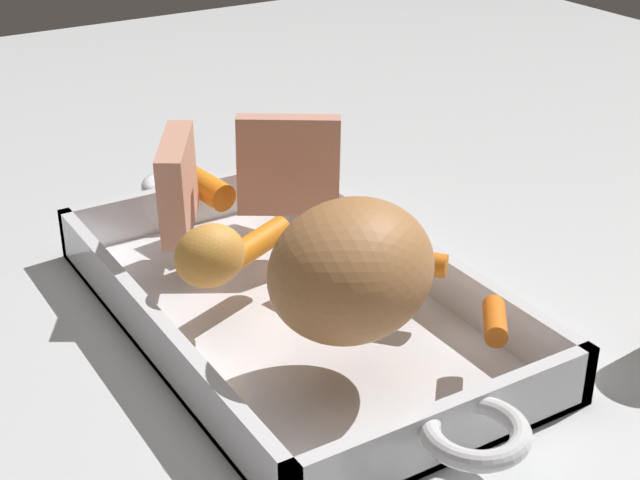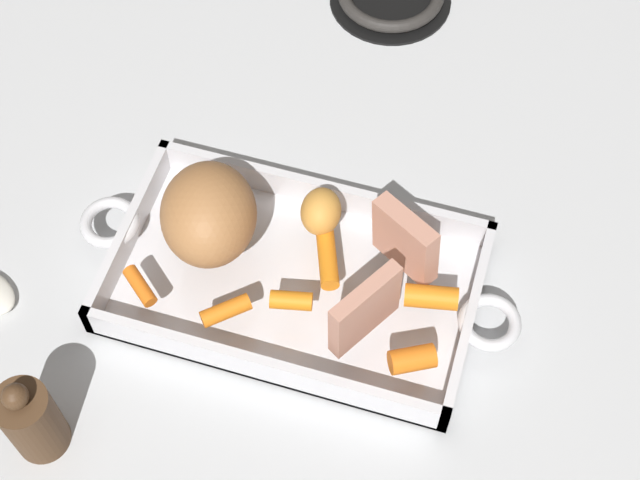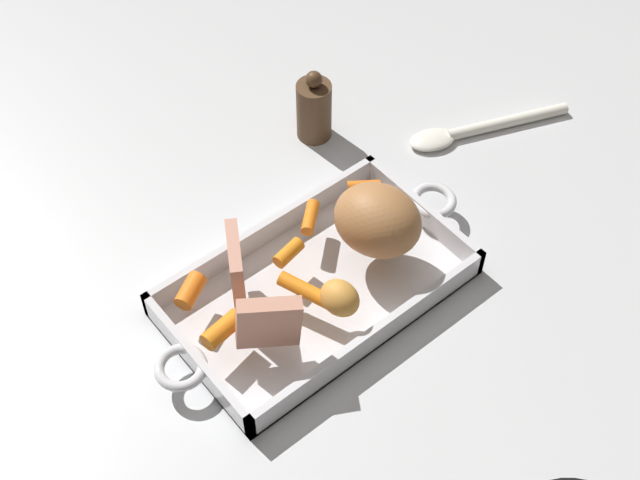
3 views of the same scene
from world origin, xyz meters
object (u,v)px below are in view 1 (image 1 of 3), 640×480
pork_roast (351,270)px  baby_carrot_southeast (495,321)px  roasting_dish (293,306)px  baby_carrot_center_right (252,246)px  roast_slice_thick (178,185)px  potato_whole (210,256)px  baby_carrot_northwest (208,187)px  roast_slice_outer (288,166)px  baby_carrot_northeast (281,171)px  baby_carrot_southwest (334,238)px  baby_carrot_center_left (412,261)px

pork_roast → baby_carrot_southeast: pork_roast is taller
roasting_dish → baby_carrot_center_right: size_ratio=6.81×
roast_slice_thick → potato_whole: (-0.09, 0.02, -0.01)m
baby_carrot_northwest → roast_slice_outer: bearing=-141.6°
baby_carrot_northeast → baby_carrot_southeast: (-0.28, 0.00, -0.00)m
baby_carrot_northwest → baby_carrot_southwest: (-0.13, -0.04, -0.00)m
potato_whole → baby_carrot_center_left: bearing=-114.4°
roast_slice_outer → baby_carrot_center_right: size_ratio=1.17×
roasting_dish → baby_carrot_southwest: 0.06m
baby_carrot_southwest → baby_carrot_center_left: baby_carrot_southwest is taller
baby_carrot_center_left → roasting_dish: bearing=56.3°
pork_roast → baby_carrot_southwest: size_ratio=2.74×
pork_roast → potato_whole: (0.10, 0.05, -0.02)m
pork_roast → baby_carrot_southwest: 0.12m
baby_carrot_center_right → baby_carrot_northeast: (0.11, -0.08, 0.00)m
roasting_dish → pork_roast: bearing=174.1°
baby_carrot_northeast → baby_carrot_center_left: 0.19m
pork_roast → baby_carrot_southeast: size_ratio=2.58×
roasting_dish → pork_roast: pork_roast is taller
pork_roast → baby_carrot_southeast: (-0.05, -0.08, -0.04)m
roast_slice_thick → baby_carrot_center_right: (-0.07, -0.02, -0.03)m
baby_carrot_southeast → potato_whole: 0.19m
pork_roast → baby_carrot_southwest: pork_roast is taller
pork_roast → baby_carrot_southwest: (0.10, -0.05, -0.03)m
pork_roast → potato_whole: 0.11m
roasting_dish → potato_whole: potato_whole is taller
roasting_dish → potato_whole: size_ratio=9.10×
potato_whole → baby_carrot_center_right: bearing=-65.3°
roast_slice_outer → baby_carrot_northeast: roast_slice_outer is taller
pork_roast → roast_slice_outer: size_ratio=1.41×
roast_slice_thick → baby_carrot_center_left: roast_slice_thick is taller
baby_carrot_northwest → baby_carrot_southwest: baby_carrot_northwest is taller
baby_carrot_center_left → pork_roast: bearing=118.5°
roast_slice_outer → baby_carrot_northeast: (0.05, -0.02, -0.03)m
roast_slice_thick → baby_carrot_northwest: roast_slice_thick is taller
roast_slice_outer → baby_carrot_center_left: roast_slice_outer is taller
baby_carrot_northwest → baby_carrot_northeast: 0.07m
roast_slice_thick → baby_carrot_southwest: bearing=-138.3°
baby_carrot_northeast → baby_carrot_center_right: bearing=141.9°
baby_carrot_southeast → baby_carrot_center_right: bearing=26.5°
pork_roast → baby_carrot_center_right: bearing=2.9°
baby_carrot_center_right → baby_carrot_southwest: bearing=-109.1°
roasting_dish → baby_carrot_northwest: size_ratio=8.95×
pork_roast → roast_slice_thick: size_ratio=1.54×
pork_roast → baby_carrot_center_left: size_ratio=2.29×
baby_carrot_center_right → baby_carrot_center_left: size_ratio=1.39×
roast_slice_thick → baby_carrot_northeast: 0.12m
baby_carrot_southwest → roasting_dish: bearing=104.6°
roasting_dish → baby_carrot_center_left: bearing=-123.7°
baby_carrot_southeast → baby_carrot_center_left: bearing=-1.1°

